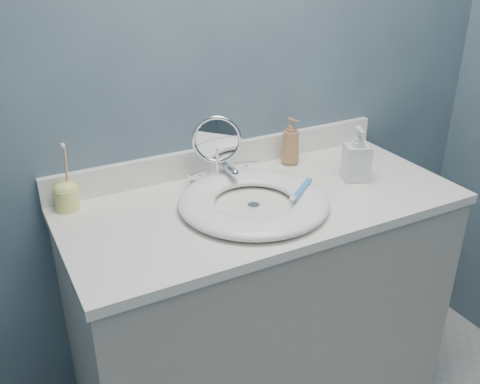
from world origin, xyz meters
TOP-DOWN VIEW (x-y plane):
  - back_wall at (0.00, 1.25)m, footprint 2.20×0.02m
  - vanity_cabinet at (0.00, 0.97)m, footprint 1.20×0.55m
  - countertop at (0.00, 0.97)m, footprint 1.22×0.57m
  - backsplash at (0.00, 1.24)m, footprint 1.22×0.02m
  - basin at (-0.05, 0.94)m, footprint 0.45×0.45m
  - drain at (-0.05, 0.94)m, footprint 0.04×0.04m
  - faucet at (-0.05, 1.14)m, footprint 0.25×0.13m
  - makeup_mirror at (-0.08, 1.14)m, footprint 0.15×0.09m
  - soap_bottle_amber at (0.22, 1.17)m, footprint 0.08×0.08m
  - soap_bottle_clear at (0.34, 0.96)m, footprint 0.10×0.11m
  - toothbrush_holder at (-0.54, 1.19)m, footprint 0.07×0.07m
  - toothbrush_lying at (0.08, 0.90)m, footprint 0.15×0.12m

SIDE VIEW (x-z plane):
  - vanity_cabinet at x=0.00m, z-range 0.00..0.85m
  - countertop at x=0.00m, z-range 0.85..0.88m
  - drain at x=-0.05m, z-range 0.88..0.89m
  - basin at x=-0.05m, z-range 0.88..0.92m
  - faucet at x=-0.05m, z-range 0.87..0.95m
  - toothbrush_lying at x=0.08m, z-range 0.92..0.93m
  - backsplash at x=0.00m, z-range 0.88..0.97m
  - toothbrush_holder at x=-0.54m, z-range 0.82..1.03m
  - soap_bottle_amber at x=0.22m, z-range 0.88..1.05m
  - soap_bottle_clear at x=0.34m, z-range 0.88..1.06m
  - makeup_mirror at x=-0.08m, z-range 0.89..1.12m
  - back_wall at x=0.00m, z-range 0.00..2.40m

